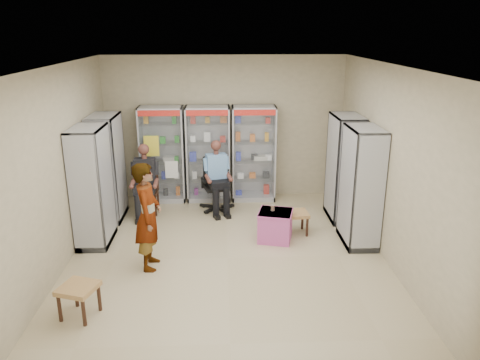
{
  "coord_description": "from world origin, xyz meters",
  "views": [
    {
      "loc": [
        -0.08,
        -6.74,
        3.51
      ],
      "look_at": [
        0.23,
        0.7,
        1.08
      ],
      "focal_mm": 35.0,
      "sensor_mm": 36.0,
      "label": 1
    }
  ],
  "objects_px": {
    "cabinet_left_far": "(107,168)",
    "seated_shopkeeper": "(216,178)",
    "cabinet_back_right": "(254,154)",
    "office_chair": "(216,184)",
    "cabinet_left_near": "(92,187)",
    "cabinet_back_mid": "(208,154)",
    "cabinet_back_left": "(163,155)",
    "cabinet_right_near": "(361,187)",
    "cabinet_right_far": "(344,168)",
    "woven_stool_b": "(80,301)",
    "woven_stool_a": "(296,223)",
    "pink_trunk": "(275,226)",
    "wooden_chair": "(147,190)",
    "standing_man": "(148,216)"
  },
  "relations": [
    {
      "from": "seated_shopkeeper",
      "to": "office_chair",
      "type": "bearing_deg",
      "value": 75.41
    },
    {
      "from": "woven_stool_b",
      "to": "standing_man",
      "type": "xyz_separation_m",
      "value": [
        0.71,
        1.28,
        0.62
      ]
    },
    {
      "from": "cabinet_right_near",
      "to": "cabinet_left_far",
      "type": "xyz_separation_m",
      "value": [
        -4.46,
        1.3,
        0.0
      ]
    },
    {
      "from": "pink_trunk",
      "to": "woven_stool_b",
      "type": "xyz_separation_m",
      "value": [
        -2.74,
        -2.15,
        -0.05
      ]
    },
    {
      "from": "cabinet_left_near",
      "to": "office_chair",
      "type": "distance_m",
      "value": 2.54
    },
    {
      "from": "cabinet_back_right",
      "to": "standing_man",
      "type": "relative_size",
      "value": 1.2
    },
    {
      "from": "cabinet_left_far",
      "to": "pink_trunk",
      "type": "distance_m",
      "value": 3.36
    },
    {
      "from": "cabinet_back_mid",
      "to": "office_chair",
      "type": "distance_m",
      "value": 0.77
    },
    {
      "from": "cabinet_right_far",
      "to": "woven_stool_b",
      "type": "height_order",
      "value": "cabinet_right_far"
    },
    {
      "from": "cabinet_back_right",
      "to": "cabinet_left_near",
      "type": "xyz_separation_m",
      "value": [
        -2.83,
        -2.03,
        0.0
      ]
    },
    {
      "from": "cabinet_back_left",
      "to": "wooden_chair",
      "type": "height_order",
      "value": "cabinet_back_left"
    },
    {
      "from": "pink_trunk",
      "to": "woven_stool_a",
      "type": "height_order",
      "value": "pink_trunk"
    },
    {
      "from": "cabinet_right_far",
      "to": "cabinet_right_near",
      "type": "relative_size",
      "value": 1.0
    },
    {
      "from": "cabinet_right_far",
      "to": "pink_trunk",
      "type": "xyz_separation_m",
      "value": [
        -1.39,
        -0.95,
        -0.74
      ]
    },
    {
      "from": "wooden_chair",
      "to": "woven_stool_b",
      "type": "distance_m",
      "value": 3.53
    },
    {
      "from": "cabinet_left_far",
      "to": "standing_man",
      "type": "xyz_separation_m",
      "value": [
        1.04,
        -2.02,
        -0.17
      ]
    },
    {
      "from": "cabinet_left_far",
      "to": "seated_shopkeeper",
      "type": "relative_size",
      "value": 1.47
    },
    {
      "from": "wooden_chair",
      "to": "woven_stool_a",
      "type": "height_order",
      "value": "wooden_chair"
    },
    {
      "from": "cabinet_left_far",
      "to": "woven_stool_a",
      "type": "bearing_deg",
      "value": 75.63
    },
    {
      "from": "cabinet_right_near",
      "to": "wooden_chair",
      "type": "height_order",
      "value": "cabinet_right_near"
    },
    {
      "from": "woven_stool_a",
      "to": "woven_stool_b",
      "type": "height_order",
      "value": "woven_stool_b"
    },
    {
      "from": "cabinet_left_far",
      "to": "standing_man",
      "type": "bearing_deg",
      "value": 27.35
    },
    {
      "from": "cabinet_left_far",
      "to": "seated_shopkeeper",
      "type": "xyz_separation_m",
      "value": [
        2.05,
        0.29,
        -0.32
      ]
    },
    {
      "from": "cabinet_back_right",
      "to": "woven_stool_b",
      "type": "distance_m",
      "value": 4.98
    },
    {
      "from": "cabinet_right_far",
      "to": "standing_man",
      "type": "xyz_separation_m",
      "value": [
        -3.42,
        -1.82,
        -0.17
      ]
    },
    {
      "from": "pink_trunk",
      "to": "cabinet_right_near",
      "type": "bearing_deg",
      "value": -6.09
    },
    {
      "from": "cabinet_left_far",
      "to": "cabinet_left_near",
      "type": "bearing_deg",
      "value": -0.0
    },
    {
      "from": "pink_trunk",
      "to": "cabinet_back_mid",
      "type": "bearing_deg",
      "value": 119.69
    },
    {
      "from": "office_chair",
      "to": "seated_shopkeeper",
      "type": "distance_m",
      "value": 0.15
    },
    {
      "from": "woven_stool_a",
      "to": "seated_shopkeeper",
      "type": "bearing_deg",
      "value": 140.42
    },
    {
      "from": "cabinet_right_near",
      "to": "standing_man",
      "type": "distance_m",
      "value": 3.49
    },
    {
      "from": "standing_man",
      "to": "woven_stool_b",
      "type": "bearing_deg",
      "value": 151.08
    },
    {
      "from": "cabinet_left_far",
      "to": "pink_trunk",
      "type": "bearing_deg",
      "value": 69.42
    },
    {
      "from": "cabinet_back_right",
      "to": "office_chair",
      "type": "height_order",
      "value": "cabinet_back_right"
    },
    {
      "from": "woven_stool_b",
      "to": "cabinet_back_right",
      "type": "bearing_deg",
      "value": 59.42
    },
    {
      "from": "woven_stool_a",
      "to": "cabinet_right_near",
      "type": "bearing_deg",
      "value": -22.55
    },
    {
      "from": "cabinet_back_mid",
      "to": "woven_stool_a",
      "type": "distance_m",
      "value": 2.55
    },
    {
      "from": "cabinet_back_left",
      "to": "cabinet_left_far",
      "type": "distance_m",
      "value": 1.32
    },
    {
      "from": "cabinet_back_right",
      "to": "standing_man",
      "type": "bearing_deg",
      "value": -121.19
    },
    {
      "from": "cabinet_left_near",
      "to": "cabinet_right_far",
      "type": "bearing_deg",
      "value": 101.41
    },
    {
      "from": "wooden_chair",
      "to": "standing_man",
      "type": "distance_m",
      "value": 2.28
    },
    {
      "from": "cabinet_back_left",
      "to": "seated_shopkeeper",
      "type": "relative_size",
      "value": 1.47
    },
    {
      "from": "cabinet_back_mid",
      "to": "cabinet_back_left",
      "type": "bearing_deg",
      "value": 180.0
    },
    {
      "from": "cabinet_back_right",
      "to": "woven_stool_b",
      "type": "xyz_separation_m",
      "value": [
        -2.5,
        -4.23,
        -0.78
      ]
    },
    {
      "from": "cabinet_right_near",
      "to": "office_chair",
      "type": "height_order",
      "value": "cabinet_right_near"
    },
    {
      "from": "cabinet_back_left",
      "to": "cabinet_right_near",
      "type": "bearing_deg",
      "value": -32.28
    },
    {
      "from": "cabinet_back_mid",
      "to": "cabinet_back_right",
      "type": "relative_size",
      "value": 1.0
    },
    {
      "from": "cabinet_back_left",
      "to": "cabinet_back_right",
      "type": "distance_m",
      "value": 1.9
    },
    {
      "from": "office_chair",
      "to": "cabinet_right_far",
      "type": "bearing_deg",
      "value": -27.17
    },
    {
      "from": "cabinet_left_near",
      "to": "woven_stool_b",
      "type": "height_order",
      "value": "cabinet_left_near"
    }
  ]
}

